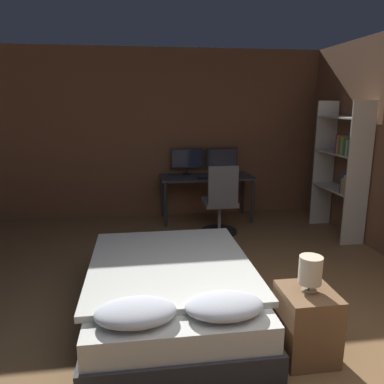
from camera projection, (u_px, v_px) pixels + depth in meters
wall_back at (191, 135)px, 6.15m from camera, size 12.00×0.06×2.70m
bed at (172, 292)px, 3.27m from camera, size 1.41×1.95×0.55m
nightstand at (306, 323)px, 2.76m from camera, size 0.38×0.42×0.52m
bedside_lamp at (310, 271)px, 2.66m from camera, size 0.17×0.17×0.27m
desk at (207, 181)px, 5.97m from camera, size 1.47×0.64×0.72m
monitor_left at (187, 160)px, 6.06m from camera, size 0.52×0.16×0.42m
monitor_right at (222, 159)px, 6.14m from camera, size 0.52×0.16×0.42m
keyboard at (209, 178)px, 5.74m from camera, size 0.36×0.13×0.02m
computer_mouse at (226, 177)px, 5.77m from camera, size 0.07×0.05×0.04m
office_chair at (220, 206)px, 5.35m from camera, size 0.52×0.52×1.02m
bookshelf at (344, 161)px, 5.13m from camera, size 0.33×0.95×1.89m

